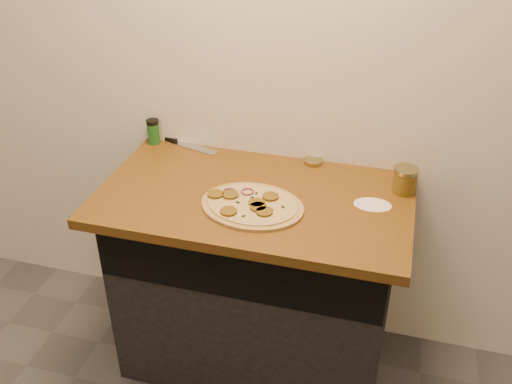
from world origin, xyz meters
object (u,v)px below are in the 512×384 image
(pizza, at_px, (251,205))
(spice_shaker, at_px, (153,131))
(salsa_jar, at_px, (405,180))
(chefs_knife, at_px, (179,142))

(pizza, distance_m, spice_shaker, 0.69)
(pizza, distance_m, salsa_jar, 0.60)
(pizza, xyz_separation_m, chefs_knife, (-0.45, 0.42, -0.00))
(chefs_knife, distance_m, salsa_jar, 1.00)
(pizza, relative_size, salsa_jar, 4.14)
(pizza, relative_size, spice_shaker, 3.81)
(chefs_knife, distance_m, spice_shaker, 0.12)
(salsa_jar, distance_m, spice_shaker, 1.11)
(pizza, xyz_separation_m, salsa_jar, (0.54, 0.26, 0.04))
(pizza, bearing_deg, salsa_jar, 26.06)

